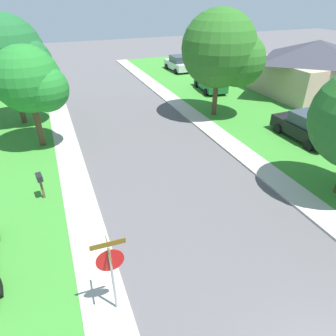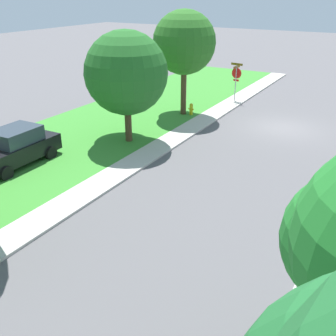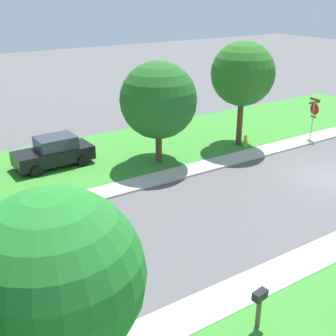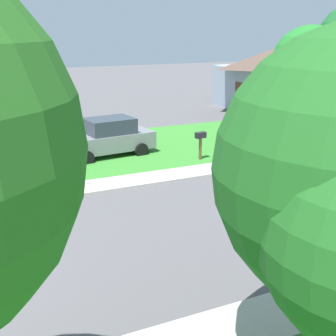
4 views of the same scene
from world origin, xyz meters
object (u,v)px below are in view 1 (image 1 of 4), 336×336
tree_sidewalk_near (224,52)px  mailbox (40,180)px  tree_across_right (11,55)px  car_silver_far_down_street (178,64)px  tree_sidewalk_mid (32,82)px  stop_sign_far_corner (111,265)px  car_green_behind_trees (211,82)px  house_right_setback (314,67)px  car_black_across_road (306,127)px

tree_sidewalk_near → mailbox: (-12.71, -6.20, -3.56)m
tree_across_right → mailbox: bearing=-86.0°
tree_sidewalk_near → car_silver_far_down_street: bearing=78.6°
car_silver_far_down_street → tree_sidewalk_mid: (-15.23, -14.78, 3.04)m
car_silver_far_down_street → tree_across_right: size_ratio=0.61×
tree_sidewalk_mid → stop_sign_far_corner: bearing=-83.2°
stop_sign_far_corner → car_green_behind_trees: (13.39, 18.55, -1.01)m
tree_sidewalk_mid → mailbox: tree_sidewalk_mid is taller
car_silver_far_down_street → mailbox: car_silver_far_down_street is taller
car_silver_far_down_street → car_green_behind_trees: (-0.39, -8.37, 0.00)m
car_silver_far_down_street → car_green_behind_trees: same height
car_green_behind_trees → tree_across_right: tree_across_right is taller
tree_sidewalk_near → tree_sidewalk_mid: tree_sidewalk_near is taller
car_green_behind_trees → mailbox: car_green_behind_trees is taller
car_silver_far_down_street → tree_sidewalk_near: bearing=-101.4°
stop_sign_far_corner → house_right_setback: bearing=34.2°
car_silver_far_down_street → house_right_setback: house_right_setback is taller
car_green_behind_trees → car_black_across_road: 11.52m
car_green_behind_trees → tree_sidewalk_mid: bearing=-156.6°
stop_sign_far_corner → car_black_across_road: 15.49m
mailbox → tree_across_right: bearing=94.0°
car_silver_far_down_street → mailbox: size_ratio=3.31×
car_silver_far_down_street → mailbox: (-15.57, -20.36, 0.14)m
stop_sign_far_corner → car_silver_far_down_street: size_ratio=0.64×
tree_across_right → car_green_behind_trees: bearing=7.6°
stop_sign_far_corner → house_right_setback: size_ratio=0.30×
tree_sidewalk_near → tree_sidewalk_mid: (-12.37, -0.62, -0.66)m
mailbox → car_silver_far_down_street: bearing=52.6°
tree_sidewalk_near → tree_across_right: tree_sidewalk_near is taller
car_black_across_road → tree_across_right: (-16.24, 9.39, 3.77)m
tree_across_right → house_right_setback: size_ratio=0.78×
car_black_across_road → house_right_setback: size_ratio=0.47×
tree_across_right → stop_sign_far_corner: bearing=-81.4°
car_black_across_road → house_right_setback: house_right_setback is taller
car_green_behind_trees → house_right_setback: 9.06m
tree_across_right → mailbox: tree_across_right is taller
car_silver_far_down_street → tree_across_right: bearing=-147.1°
car_black_across_road → tree_sidewalk_near: (-2.85, 5.73, 3.70)m
car_black_across_road → house_right_setback: (7.59, 7.48, 1.50)m
house_right_setback → mailbox: size_ratio=6.97×
tree_across_right → house_right_setback: tree_across_right is taller
car_silver_far_down_street → car_green_behind_trees: size_ratio=0.96×
stop_sign_far_corner → tree_sidewalk_mid: (-1.45, 12.15, 2.02)m
car_silver_far_down_street → house_right_setback: (7.58, -12.41, 1.50)m
car_green_behind_trees → car_black_across_road: (0.38, -11.52, 0.00)m
car_green_behind_trees → mailbox: (-15.18, -11.98, 0.14)m
stop_sign_far_corner → tree_across_right: (-2.47, 16.42, 2.75)m
stop_sign_far_corner → tree_sidewalk_near: size_ratio=0.38×
stop_sign_far_corner → mailbox: bearing=105.3°
stop_sign_far_corner → car_green_behind_trees: size_ratio=0.61×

